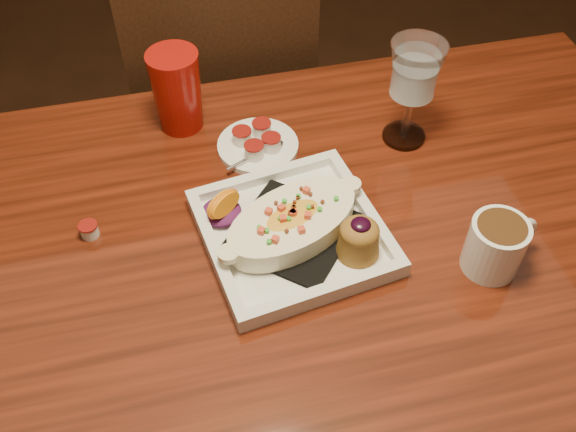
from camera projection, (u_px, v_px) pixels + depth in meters
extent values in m
cube|color=maroon|center=(278.00, 257.00, 1.03)|extent=(1.50, 0.90, 0.04)
cylinder|color=black|center=(502.00, 188.00, 1.65)|extent=(0.07, 0.07, 0.71)
cube|color=black|center=(220.00, 117.00, 1.69)|extent=(0.42, 0.42, 0.04)
cylinder|color=black|center=(271.00, 131.00, 1.99)|extent=(0.04, 0.04, 0.45)
cylinder|color=black|center=(161.00, 148.00, 1.94)|extent=(0.04, 0.04, 0.45)
cylinder|color=black|center=(298.00, 210.00, 1.77)|extent=(0.04, 0.04, 0.45)
cylinder|color=black|center=(175.00, 232.00, 1.72)|extent=(0.04, 0.04, 0.45)
cube|color=black|center=(226.00, 83.00, 1.38)|extent=(0.40, 0.03, 0.46)
cube|color=white|center=(292.00, 236.00, 1.02)|extent=(0.31, 0.31, 0.01)
cube|color=black|center=(292.00, 232.00, 1.01)|extent=(0.24, 0.24, 0.01)
ellipsoid|color=yellow|center=(292.00, 222.00, 1.00)|extent=(0.22, 0.17, 0.04)
ellipsoid|color=#55134E|center=(221.00, 212.00, 1.03)|extent=(0.07, 0.07, 0.02)
cone|color=brown|center=(359.00, 242.00, 0.97)|extent=(0.07, 0.07, 0.05)
ellipsoid|color=brown|center=(360.00, 231.00, 0.95)|extent=(0.06, 0.06, 0.03)
ellipsoid|color=black|center=(361.00, 225.00, 0.94)|extent=(0.03, 0.03, 0.01)
cylinder|color=white|center=(495.00, 246.00, 0.96)|extent=(0.09, 0.09, 0.09)
cylinder|color=#3D2310|center=(501.00, 230.00, 0.93)|extent=(0.07, 0.07, 0.02)
torus|color=white|center=(519.00, 235.00, 0.97)|extent=(0.07, 0.03, 0.06)
cylinder|color=silver|center=(404.00, 135.00, 1.18)|extent=(0.08, 0.08, 0.01)
cylinder|color=silver|center=(407.00, 116.00, 1.15)|extent=(0.01, 0.01, 0.09)
cone|color=silver|center=(415.00, 71.00, 1.07)|extent=(0.10, 0.10, 0.10)
cylinder|color=white|center=(258.00, 146.00, 1.16)|extent=(0.15, 0.15, 0.01)
cylinder|color=silver|center=(242.00, 137.00, 1.15)|extent=(0.03, 0.03, 0.03)
cylinder|color=maroon|center=(242.00, 131.00, 1.14)|extent=(0.04, 0.04, 0.00)
cylinder|color=silver|center=(262.00, 129.00, 1.17)|extent=(0.03, 0.03, 0.03)
cylinder|color=maroon|center=(262.00, 123.00, 1.16)|extent=(0.04, 0.04, 0.00)
cylinder|color=silver|center=(271.00, 143.00, 1.14)|extent=(0.03, 0.03, 0.03)
cylinder|color=maroon|center=(271.00, 138.00, 1.13)|extent=(0.04, 0.04, 0.00)
cylinder|color=silver|center=(254.00, 151.00, 1.13)|extent=(0.03, 0.03, 0.03)
cylinder|color=maroon|center=(254.00, 145.00, 1.12)|extent=(0.04, 0.04, 0.00)
cylinder|color=silver|center=(89.00, 230.00, 1.02)|extent=(0.03, 0.03, 0.02)
cylinder|color=maroon|center=(88.00, 226.00, 1.01)|extent=(0.03, 0.03, 0.00)
cone|color=#A0110B|center=(177.00, 91.00, 1.15)|extent=(0.09, 0.09, 0.15)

